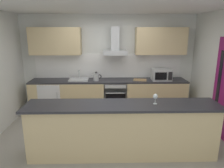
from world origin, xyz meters
TOP-DOWN VIEW (x-y plane):
  - ground at (0.00, 0.00)m, footprint 5.70×4.54m
  - ceiling at (0.00, 0.00)m, footprint 5.70×4.54m
  - wall_back at (0.00, 1.83)m, footprint 5.70×0.12m
  - backsplash_tile at (0.00, 1.76)m, footprint 4.00×0.02m
  - counter_back at (0.00, 1.45)m, footprint 4.14×0.60m
  - counter_island at (0.23, -0.59)m, footprint 3.32×0.64m
  - upper_cabinets at (0.00, 1.60)m, footprint 4.08×0.32m
  - oven at (0.17, 1.42)m, footprint 0.60×0.62m
  - refrigerator at (-1.53, 1.42)m, footprint 0.58×0.60m
  - microwave at (1.40, 1.40)m, footprint 0.50×0.38m
  - sink at (-0.79, 1.44)m, footprint 0.50×0.40m
  - kettle at (-0.33, 1.39)m, footprint 0.29×0.15m
  - range_hood at (0.17, 1.55)m, footprint 0.62×0.45m
  - wine_glass at (0.78, -0.59)m, footprint 0.08×0.08m
  - chopping_board at (0.83, 1.40)m, footprint 0.38×0.28m

SIDE VIEW (x-z plane):
  - ground at x=0.00m, z-range -0.02..0.00m
  - refrigerator at x=-1.53m, z-range 0.00..0.85m
  - counter_back at x=0.00m, z-range 0.00..0.90m
  - oven at x=0.17m, z-range 0.06..0.86m
  - counter_island at x=0.23m, z-range 0.01..0.96m
  - chopping_board at x=0.83m, z-range 0.90..0.92m
  - sink at x=-0.79m, z-range 0.80..1.06m
  - kettle at x=-0.33m, z-range 0.89..1.13m
  - microwave at x=1.40m, z-range 0.90..1.20m
  - wine_glass at x=0.78m, z-range 0.99..1.17m
  - backsplash_tile at x=0.00m, z-range 0.90..1.56m
  - wall_back at x=0.00m, z-range 0.00..2.60m
  - range_hood at x=0.17m, z-range 1.43..2.15m
  - upper_cabinets at x=0.00m, z-range 1.56..2.26m
  - ceiling at x=0.00m, z-range 2.60..2.62m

